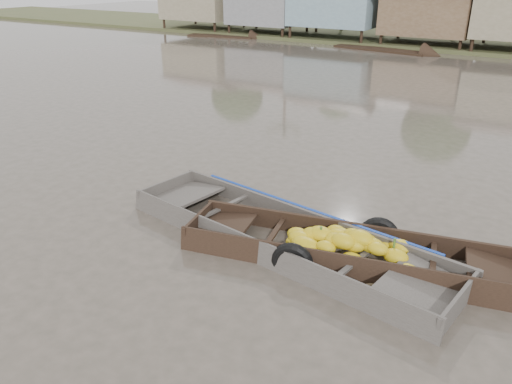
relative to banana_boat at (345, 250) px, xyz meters
The scene contains 3 objects.
ground 2.17m from the banana_boat, 167.24° to the right, with size 120.00×120.00×0.00m, color #484237.
banana_boat is the anchor object (origin of this frame).
viewer_boat 1.25m from the banana_boat, behind, with size 7.23×2.87×0.57m.
Camera 1 is at (4.89, -7.22, 4.96)m, focal length 35.00 mm.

